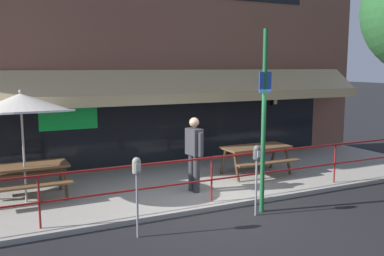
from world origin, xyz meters
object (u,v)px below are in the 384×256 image
Objects in this scene: pedestrian_walking at (194,150)px; street_sign_pole at (264,120)px; patio_umbrella_left at (21,104)px; parking_meter_near at (137,173)px; parking_meter_far at (257,159)px; picnic_table_centre at (256,152)px; picnic_table_left at (24,172)px.

street_sign_pole is (0.76, -1.58, 0.83)m from pedestrian_walking.
patio_umbrella_left is 3.21m from parking_meter_near.
parking_meter_far is (4.05, -2.58, -1.03)m from patio_umbrella_left.
pedestrian_walking is at bearing -162.75° from picnic_table_centre.
parking_meter_near is (1.58, -2.60, -1.03)m from patio_umbrella_left.
picnic_table_left is 5.16m from street_sign_pole.
parking_meter_far is (2.47, 0.02, 0.00)m from parking_meter_near.
picnic_table_centre is at bearing -1.98° from patio_umbrella_left.
patio_umbrella_left is at bearing 150.34° from street_sign_pole.
picnic_table_left is 1.27× the size of parking_meter_far.
street_sign_pole is (2.71, 0.15, 0.74)m from parking_meter_near.
picnic_table_centre is 2.28m from pedestrian_walking.
patio_umbrella_left reaches higher than picnic_table_centre.
parking_meter_near is 1.00× the size of parking_meter_far.
picnic_table_left is at bearing 145.93° from parking_meter_far.
parking_meter_far is (4.05, -2.74, 0.44)m from picnic_table_left.
picnic_table_centre is at bearing 17.25° from pedestrian_walking.
pedestrian_walking is at bearing 115.63° from street_sign_pole.
pedestrian_walking is at bearing -13.73° from patio_umbrella_left.
picnic_table_left is 4.92m from parking_meter_far.
picnic_table_left and picnic_table_centre have the same top height.
street_sign_pole is (4.29, -2.61, 1.18)m from picnic_table_left.
patio_umbrella_left is 1.40× the size of pedestrian_walking.
patio_umbrella_left reaches higher than parking_meter_far.
picnic_table_left is 1.00× the size of picnic_table_centre.
parking_meter_near is at bearing -138.34° from pedestrian_walking.
patio_umbrella_left is 1.68× the size of parking_meter_far.
patio_umbrella_left is at bearing -90.00° from picnic_table_left.
parking_meter_far is (0.52, -1.71, 0.09)m from pedestrian_walking.
pedestrian_walking is (-2.15, -0.67, 0.35)m from picnic_table_centre.
picnic_table_centre is 0.49× the size of street_sign_pole.
parking_meter_near is at bearing -60.20° from picnic_table_left.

